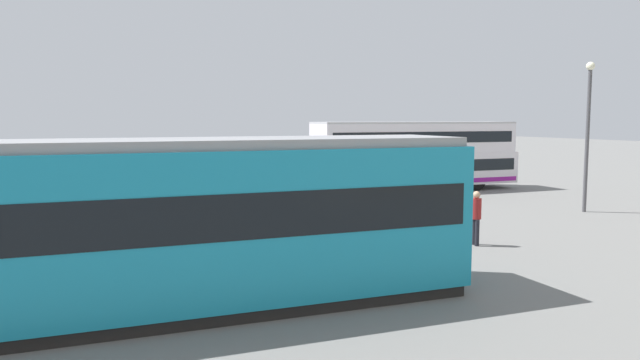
{
  "coord_description": "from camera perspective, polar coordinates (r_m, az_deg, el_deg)",
  "views": [
    {
      "loc": [
        13.82,
        24.5,
        3.99
      ],
      "look_at": [
        4.72,
        3.55,
        1.64
      ],
      "focal_mm": 33.74,
      "sensor_mm": 36.0,
      "label": 1
    }
  ],
  "objects": [
    {
      "name": "pedestrian_crossing",
      "position": [
        19.5,
        14.59,
        -3.15
      ],
      "size": [
        0.39,
        0.39,
        1.72
      ],
      "color": "black",
      "rests_on": "ground"
    },
    {
      "name": "pedestrian_railing",
      "position": [
        21.69,
        1.05,
        -2.75
      ],
      "size": [
        6.97,
        0.62,
        1.08
      ],
      "color": "gray",
      "rests_on": "ground"
    },
    {
      "name": "pedestrian_near_railing",
      "position": [
        22.66,
        2.64,
        -1.61
      ],
      "size": [
        0.45,
        0.45,
        1.79
      ],
      "color": "#4C3F2D",
      "rests_on": "ground"
    },
    {
      "name": "street_lamp",
      "position": [
        27.87,
        24.07,
        4.86
      ],
      "size": [
        0.36,
        0.36,
        6.34
      ],
      "color": "#4C4C51",
      "rests_on": "ground"
    },
    {
      "name": "info_sign",
      "position": [
        20.19,
        -9.9,
        -1.04
      ],
      "size": [
        0.92,
        0.29,
        2.34
      ],
      "color": "slate",
      "rests_on": "ground"
    },
    {
      "name": "ground_plane",
      "position": [
        28.41,
        5.89,
        -2.22
      ],
      "size": [
        160.0,
        160.0,
        0.0
      ],
      "primitive_type": "plane",
      "color": "slate"
    },
    {
      "name": "tram_yellow",
      "position": [
        12.6,
        -14.78,
        -4.08
      ],
      "size": [
        13.22,
        3.13,
        3.57
      ],
      "color": "teal",
      "rests_on": "ground"
    },
    {
      "name": "double_decker_bus",
      "position": [
        33.35,
        9.04,
        2.29
      ],
      "size": [
        11.97,
        2.85,
        3.8
      ],
      "color": "silver",
      "rests_on": "ground"
    }
  ]
}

